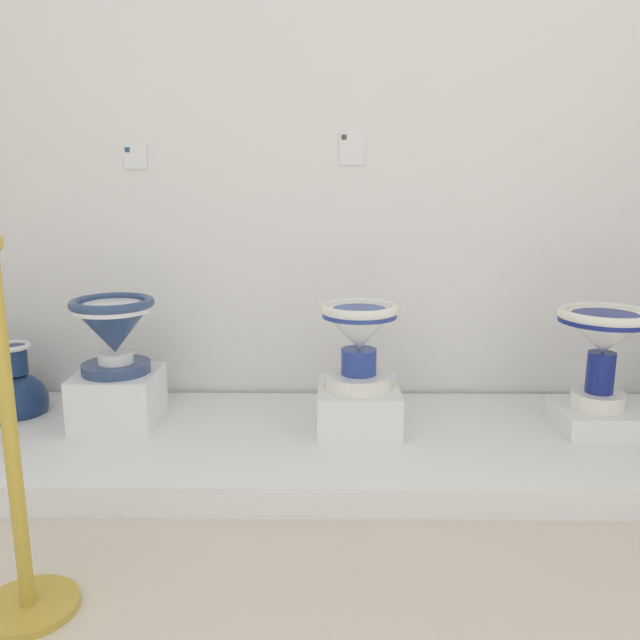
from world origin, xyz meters
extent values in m
cube|color=white|center=(1.73, 3.14, 1.44)|extent=(3.66, 0.06, 2.88)
cube|color=white|center=(1.73, 2.57, 0.06)|extent=(3.05, 1.03, 0.11)
cube|color=white|center=(0.71, 2.67, 0.23)|extent=(0.34, 0.35, 0.23)
cylinder|color=navy|center=(0.71, 2.67, 0.37)|extent=(0.29, 0.29, 0.04)
cylinder|color=white|center=(0.71, 2.67, 0.42)|extent=(0.15, 0.15, 0.05)
cone|color=navy|center=(0.71, 2.67, 0.55)|extent=(0.34, 0.34, 0.21)
cylinder|color=white|center=(0.71, 2.67, 0.63)|extent=(0.33, 0.33, 0.03)
torus|color=navy|center=(0.71, 2.67, 0.65)|extent=(0.35, 0.35, 0.04)
cylinder|color=white|center=(0.71, 2.67, 0.65)|extent=(0.24, 0.24, 0.01)
cube|color=white|center=(1.76, 2.65, 0.20)|extent=(0.35, 0.39, 0.18)
cylinder|color=white|center=(1.76, 2.65, 0.32)|extent=(0.29, 0.29, 0.06)
cylinder|color=#293F97|center=(1.76, 2.65, 0.41)|extent=(0.15, 0.15, 0.11)
cone|color=white|center=(1.76, 2.65, 0.55)|extent=(0.32, 0.32, 0.18)
cylinder|color=#293F97|center=(1.76, 2.65, 0.62)|extent=(0.32, 0.32, 0.03)
torus|color=white|center=(1.76, 2.65, 0.64)|extent=(0.34, 0.34, 0.04)
cylinder|color=#293F97|center=(1.76, 2.65, 0.63)|extent=(0.23, 0.23, 0.01)
cube|color=white|center=(2.78, 2.62, 0.17)|extent=(0.33, 0.33, 0.10)
cylinder|color=white|center=(2.78, 2.62, 0.25)|extent=(0.22, 0.22, 0.07)
cylinder|color=navy|center=(2.78, 2.62, 0.37)|extent=(0.11, 0.11, 0.17)
cone|color=white|center=(2.78, 2.62, 0.54)|extent=(0.38, 0.38, 0.16)
cylinder|color=navy|center=(2.78, 2.62, 0.60)|extent=(0.38, 0.38, 0.03)
torus|color=white|center=(2.78, 2.62, 0.62)|extent=(0.39, 0.39, 0.04)
cylinder|color=navy|center=(2.78, 2.62, 0.62)|extent=(0.27, 0.27, 0.01)
cube|color=white|center=(0.72, 3.10, 1.27)|extent=(0.11, 0.01, 0.11)
cube|color=#386BAD|center=(0.69, 3.10, 1.30)|extent=(0.02, 0.01, 0.02)
cube|color=white|center=(1.73, 3.10, 1.31)|extent=(0.12, 0.01, 0.16)
cube|color=slate|center=(1.70, 3.10, 1.36)|extent=(0.02, 0.01, 0.02)
cylinder|color=white|center=(0.20, 2.80, 0.01)|extent=(0.16, 0.16, 0.03)
ellipsoid|color=navy|center=(0.20, 2.80, 0.17)|extent=(0.27, 0.27, 0.27)
cylinder|color=navy|center=(0.20, 2.80, 0.37)|extent=(0.12, 0.12, 0.13)
torus|color=white|center=(0.20, 2.80, 0.43)|extent=(0.16, 0.16, 0.02)
cylinder|color=gold|center=(0.80, 1.56, 0.01)|extent=(0.27, 0.27, 0.02)
cylinder|color=gold|center=(0.80, 1.56, 0.51)|extent=(0.04, 0.04, 0.96)
camera|label=1|loc=(1.62, -0.01, 1.16)|focal=36.34mm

